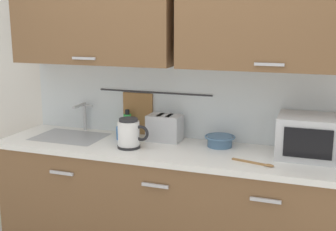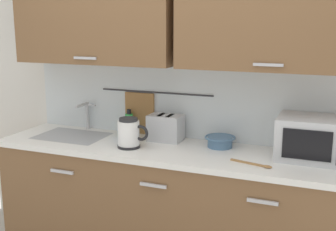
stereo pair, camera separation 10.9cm
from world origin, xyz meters
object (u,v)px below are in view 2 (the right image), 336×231
at_px(dish_soap_bottle, 129,123).
at_px(mug_near_sink, 123,133).
at_px(wooden_spoon, 256,164).
at_px(electric_kettle, 129,133).
at_px(mixing_bowl, 220,141).
at_px(toaster, 166,128).
at_px(microwave, 315,138).

bearing_deg(dish_soap_bottle, mug_near_sink, -81.41).
xyz_separation_m(dish_soap_bottle, mug_near_sink, (0.02, -0.14, -0.04)).
height_order(dish_soap_bottle, mug_near_sink, dish_soap_bottle).
xyz_separation_m(mug_near_sink, wooden_spoon, (1.03, -0.24, -0.04)).
distance_m(electric_kettle, mug_near_sink, 0.24).
relative_size(dish_soap_bottle, mixing_bowl, 0.92).
bearing_deg(toaster, electric_kettle, -122.02).
bearing_deg(electric_kettle, microwave, 9.54).
distance_m(microwave, toaster, 1.04).
distance_m(electric_kettle, wooden_spoon, 0.89).
bearing_deg(mixing_bowl, dish_soap_bottle, 173.98).
distance_m(mug_near_sink, wooden_spoon, 1.06).
height_order(mug_near_sink, wooden_spoon, mug_near_sink).
bearing_deg(mixing_bowl, electric_kettle, -157.44).
height_order(electric_kettle, mixing_bowl, electric_kettle).
bearing_deg(mixing_bowl, toaster, 177.11).
height_order(microwave, mug_near_sink, microwave).
distance_m(microwave, mixing_bowl, 0.63).
distance_m(toaster, wooden_spoon, 0.80).
bearing_deg(mug_near_sink, microwave, 0.83).
bearing_deg(electric_kettle, wooden_spoon, -3.76).
distance_m(electric_kettle, toaster, 0.31).
bearing_deg(mixing_bowl, microwave, -3.55).
bearing_deg(dish_soap_bottle, microwave, -4.90).
relative_size(electric_kettle, dish_soap_bottle, 1.16).
distance_m(mixing_bowl, toaster, 0.42).
height_order(dish_soap_bottle, mixing_bowl, dish_soap_bottle).
xyz_separation_m(microwave, mixing_bowl, (-0.62, 0.04, -0.09)).
bearing_deg(microwave, electric_kettle, -170.46).
relative_size(microwave, electric_kettle, 2.03).
height_order(microwave, toaster, microwave).
bearing_deg(dish_soap_bottle, wooden_spoon, -19.76).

